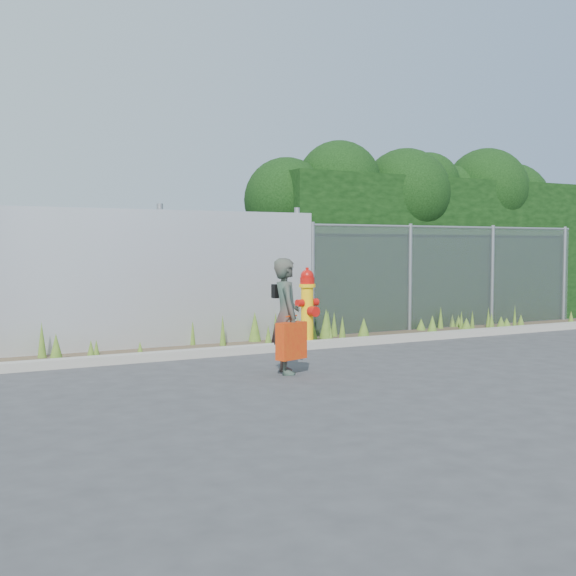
% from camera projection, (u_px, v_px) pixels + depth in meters
% --- Properties ---
extents(ground, '(80.00, 80.00, 0.00)m').
position_uv_depth(ground, '(357.00, 367.00, 9.67)').
color(ground, '#363638').
rests_on(ground, ground).
extents(curb, '(16.00, 0.22, 0.12)m').
position_uv_depth(curb, '(293.00, 346.00, 11.25)').
color(curb, gray).
rests_on(curb, ground).
extents(weed_strip, '(16.00, 1.30, 0.53)m').
position_uv_depth(weed_strip, '(279.00, 336.00, 11.92)').
color(weed_strip, '#433526').
rests_on(weed_strip, ground).
extents(corrugated_fence, '(8.50, 0.21, 2.30)m').
position_uv_depth(corrugated_fence, '(63.00, 281.00, 10.73)').
color(corrugated_fence, silver).
rests_on(corrugated_fence, ground).
extents(chainlink_fence, '(6.50, 0.07, 2.05)m').
position_uv_depth(chainlink_fence, '(452.00, 276.00, 14.25)').
color(chainlink_fence, gray).
rests_on(chainlink_fence, ground).
extents(hedge, '(7.85, 2.22, 3.77)m').
position_uv_depth(hedge, '(427.00, 224.00, 15.19)').
color(hedge, black).
rests_on(hedge, ground).
extents(fire_hydrant, '(0.43, 0.38, 1.27)m').
position_uv_depth(fire_hydrant, '(307.00, 307.00, 11.83)').
color(fire_hydrant, yellow).
rests_on(fire_hydrant, ground).
extents(woman, '(0.48, 0.61, 1.47)m').
position_uv_depth(woman, '(286.00, 316.00, 9.15)').
color(woman, '#0F624E').
rests_on(woman, ground).
extents(red_tote_bag, '(0.42, 0.15, 0.55)m').
position_uv_depth(red_tote_bag, '(291.00, 341.00, 8.99)').
color(red_tote_bag, red).
extents(black_shoulder_bag, '(0.24, 0.10, 0.18)m').
position_uv_depth(black_shoulder_bag, '(281.00, 291.00, 9.33)').
color(black_shoulder_bag, black).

